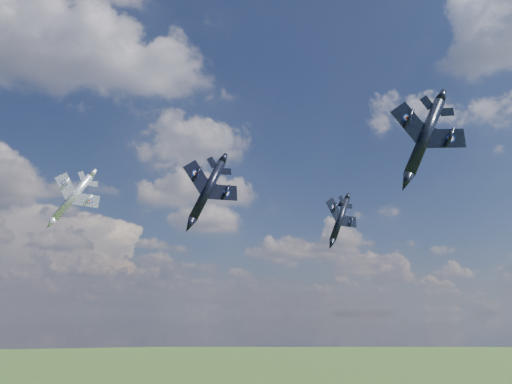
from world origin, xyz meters
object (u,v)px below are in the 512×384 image
object	(u,v)px
jet_high_navy	(340,219)
jet_lead_navy	(207,190)
jet_right_navy	(425,137)
jet_left_silver	(73,197)

from	to	relation	value
jet_high_navy	jet_lead_navy	bearing A→B (deg)	-161.21
jet_right_navy	jet_left_silver	bearing A→B (deg)	149.28
jet_lead_navy	jet_left_silver	bearing A→B (deg)	126.32
jet_high_navy	jet_left_silver	size ratio (longest dim) A/B	1.13
jet_left_silver	jet_lead_navy	bearing A→B (deg)	-41.19
jet_right_navy	jet_high_navy	size ratio (longest dim) A/B	0.98
jet_lead_navy	jet_right_navy	world-z (taller)	jet_right_navy
jet_right_navy	jet_left_silver	distance (m)	57.03
jet_high_navy	jet_left_silver	xyz separation A→B (m)	(-53.21, -9.41, -0.58)
jet_right_navy	jet_lead_navy	bearing A→B (deg)	149.06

